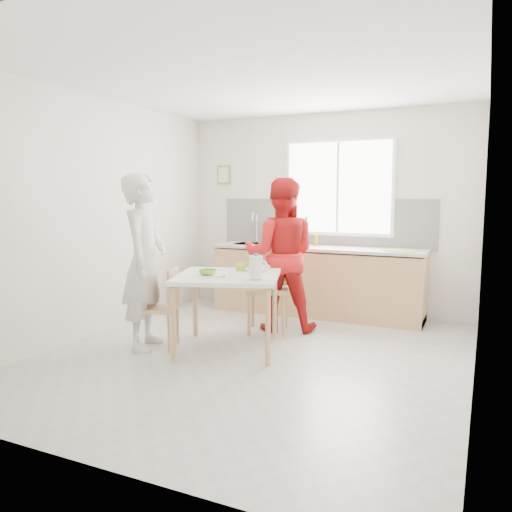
{
  "coord_description": "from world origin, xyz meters",
  "views": [
    {
      "loc": [
        2.04,
        -4.37,
        1.59
      ],
      "look_at": [
        -0.08,
        0.2,
        0.98
      ],
      "focal_mm": 35.0,
      "sensor_mm": 36.0,
      "label": 1
    }
  ],
  "objects": [
    {
      "name": "picture_frame",
      "position": [
        -1.55,
        2.23,
        1.9
      ],
      "size": [
        0.22,
        0.03,
        0.28
      ],
      "color": "#669B46",
      "rests_on": "room_shell"
    },
    {
      "name": "green_box",
      "position": [
        -0.34,
        0.38,
        0.84
      ],
      "size": [
        0.13,
        0.13,
        0.09
      ],
      "primitive_type": "cube",
      "rotation": [
        0.0,
        0.0,
        0.33
      ],
      "color": "#86B429",
      "rests_on": "dining_table"
    },
    {
      "name": "wine_bottle_b",
      "position": [
        -0.19,
        1.99,
        1.07
      ],
      "size": [
        0.07,
        0.07,
        0.3
      ],
      "primitive_type": "cylinder",
      "color": "black",
      "rests_on": "kitchen_counter"
    },
    {
      "name": "soap_bottle",
      "position": [
        -0.59,
        2.11,
        1.02
      ],
      "size": [
        0.11,
        0.11,
        0.2
      ],
      "primitive_type": "imported",
      "rotation": [
        0.0,
        0.0,
        0.24
      ],
      "color": "#999999",
      "rests_on": "kitchen_counter"
    },
    {
      "name": "bowl_white",
      "position": [
        -0.14,
        0.42,
        0.82
      ],
      "size": [
        0.29,
        0.29,
        0.06
      ],
      "primitive_type": "imported",
      "rotation": [
        0.0,
        0.0,
        0.33
      ],
      "color": "white",
      "rests_on": "dining_table"
    },
    {
      "name": "room_shell",
      "position": [
        0.0,
        0.0,
        1.64
      ],
      "size": [
        4.5,
        4.5,
        4.5
      ],
      "color": "silver",
      "rests_on": "ground"
    },
    {
      "name": "ground",
      "position": [
        0.0,
        0.0,
        0.0
      ],
      "size": [
        4.5,
        4.5,
        0.0
      ],
      "primitive_type": "plane",
      "color": "#B7B7B2",
      "rests_on": "ground"
    },
    {
      "name": "chair_left",
      "position": [
        -0.99,
        -0.14,
        0.47
      ],
      "size": [
        0.49,
        0.49,
        0.84
      ],
      "rotation": [
        0.0,
        0.0,
        -1.24
      ],
      "color": "tan",
      "rests_on": "ground"
    },
    {
      "name": "chair_far",
      "position": [
        -0.28,
        0.98,
        0.55
      ],
      "size": [
        0.59,
        0.59,
        1.01
      ],
      "rotation": [
        0.0,
        0.0,
        0.33
      ],
      "color": "tan",
      "rests_on": "ground"
    },
    {
      "name": "spoon",
      "position": [
        -0.35,
        -0.15,
        0.8
      ],
      "size": [
        0.13,
        0.11,
        0.01
      ],
      "primitive_type": "cylinder",
      "rotation": [
        0.0,
        1.57,
        0.68
      ],
      "color": "#A5A5AA",
      "rests_on": "dining_table"
    },
    {
      "name": "jar_amber",
      "position": [
        -0.04,
        2.03,
        1.0
      ],
      "size": [
        0.06,
        0.06,
        0.16
      ],
      "primitive_type": "cylinder",
      "color": "olive",
      "rests_on": "kitchen_counter"
    },
    {
      "name": "dining_table",
      "position": [
        -0.34,
        0.08,
        0.71
      ],
      "size": [
        1.3,
        1.3,
        0.79
      ],
      "rotation": [
        0.0,
        0.0,
        0.33
      ],
      "color": "white",
      "rests_on": "ground"
    },
    {
      "name": "person_white",
      "position": [
        -1.17,
        -0.2,
        0.91
      ],
      "size": [
        0.63,
        0.77,
        1.82
      ],
      "primitive_type": "imported",
      "rotation": [
        0.0,
        0.0,
        1.9
      ],
      "color": "silver",
      "rests_on": "ground"
    },
    {
      "name": "kitchen_counter",
      "position": [
        -0.0,
        1.95,
        0.42
      ],
      "size": [
        2.84,
        0.64,
        1.37
      ],
      "color": "tan",
      "rests_on": "ground"
    },
    {
      "name": "wine_bottle_a",
      "position": [
        -0.18,
        2.04,
        1.08
      ],
      "size": [
        0.07,
        0.07,
        0.32
      ],
      "primitive_type": "cylinder",
      "color": "black",
      "rests_on": "kitchen_counter"
    },
    {
      "name": "window",
      "position": [
        0.2,
        2.23,
        1.7
      ],
      "size": [
        1.5,
        0.06,
        1.3
      ],
      "color": "white",
      "rests_on": "room_shell"
    },
    {
      "name": "person_red",
      "position": [
        -0.15,
        1.04,
        0.9
      ],
      "size": [
        1.05,
        0.93,
        1.8
      ],
      "primitive_type": "imported",
      "rotation": [
        0.0,
        0.0,
        3.47
      ],
      "color": "red",
      "rests_on": "ground"
    },
    {
      "name": "cutting_board",
      "position": [
        1.11,
        1.85,
        0.93
      ],
      "size": [
        0.41,
        0.34,
        0.01
      ],
      "primitive_type": "cube",
      "rotation": [
        0.0,
        0.0,
        -0.29
      ],
      "color": "#86D932",
      "rests_on": "kitchen_counter"
    },
    {
      "name": "backsplash",
      "position": [
        0.0,
        2.24,
        1.23
      ],
      "size": [
        3.0,
        0.02,
        0.65
      ],
      "primitive_type": "cube",
      "color": "white",
      "rests_on": "room_shell"
    },
    {
      "name": "milk_jug",
      "position": [
        0.05,
        -0.08,
        0.92
      ],
      "size": [
        0.18,
        0.13,
        0.24
      ],
      "rotation": [
        0.0,
        0.0,
        0.33
      ],
      "color": "white",
      "rests_on": "dining_table"
    },
    {
      "name": "bowl_green",
      "position": [
        -0.52,
        -0.03,
        0.82
      ],
      "size": [
        0.23,
        0.23,
        0.06
      ],
      "primitive_type": "imported",
      "rotation": [
        0.0,
        0.0,
        0.33
      ],
      "color": "#6AB429",
      "rests_on": "dining_table"
    }
  ]
}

